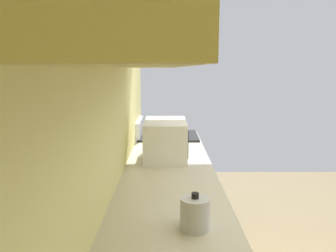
# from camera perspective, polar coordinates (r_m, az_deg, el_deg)

# --- Properties ---
(wall_back) EXTENTS (4.14, 0.12, 2.62)m
(wall_back) POSITION_cam_1_polar(r_m,az_deg,el_deg) (1.82, -11.64, 0.69)
(wall_back) COLOR #E0D684
(wall_back) RESTS_ON ground_plane
(oven_range) EXTENTS (0.58, 0.65, 1.08)m
(oven_range) POSITION_cam_1_polar(r_m,az_deg,el_deg) (3.56, 0.06, -8.66)
(oven_range) COLOR #B7BABF
(oven_range) RESTS_ON ground_plane
(microwave) EXTENTS (0.52, 0.33, 0.30)m
(microwave) POSITION_cam_1_polar(r_m,az_deg,el_deg) (2.62, -0.41, -2.30)
(microwave) COLOR white
(microwave) RESTS_ON counter_run
(kettle) EXTENTS (0.18, 0.13, 0.17)m
(kettle) POSITION_cam_1_polar(r_m,az_deg,el_deg) (1.51, 4.63, -14.72)
(kettle) COLOR #B7BABF
(kettle) RESTS_ON counter_run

